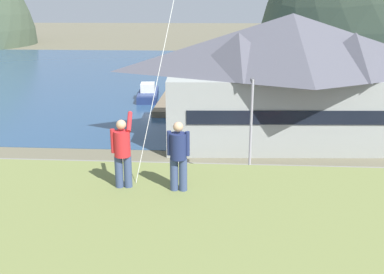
{
  "coord_description": "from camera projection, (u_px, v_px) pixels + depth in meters",
  "views": [
    {
      "loc": [
        1.46,
        -15.97,
        11.59
      ],
      "look_at": [
        -0.22,
        9.0,
        3.98
      ],
      "focal_mm": 40.36,
      "sensor_mm": 36.0,
      "label": 1
    }
  ],
  "objects": [
    {
      "name": "parked_car_front_row_red",
      "position": [
        164.0,
        250.0,
        19.44
      ],
      "size": [
        4.26,
        2.16,
        1.82
      ],
      "color": "#B28923",
      "rests_on": "parking_lot_pad"
    },
    {
      "name": "bay_water",
      "position": [
        213.0,
        75.0,
        75.98
      ],
      "size": [
        360.0,
        84.0,
        0.03
      ],
      "primitive_type": "cube",
      "color": "navy",
      "rests_on": "ground"
    },
    {
      "name": "parked_car_front_row_end",
      "position": [
        312.0,
        204.0,
        23.88
      ],
      "size": [
        4.24,
        2.12,
        1.82
      ],
      "color": "red",
      "rests_on": "parking_lot_pad"
    },
    {
      "name": "storage_shed_waterside",
      "position": [
        223.0,
        109.0,
        41.29
      ],
      "size": [
        6.81,
        5.04,
        4.12
      ],
      "color": "#338475",
      "rests_on": "ground"
    },
    {
      "name": "person_kite_flyer",
      "position": [
        122.0,
        151.0,
        10.58
      ],
      "size": [
        0.52,
        0.68,
        1.86
      ],
      "color": "#384770",
      "rests_on": "grassy_hill_foreground"
    },
    {
      "name": "person_companion",
      "position": [
        178.0,
        154.0,
        10.39
      ],
      "size": [
        0.55,
        0.4,
        1.74
      ],
      "color": "#384770",
      "rests_on": "grassy_hill_foreground"
    },
    {
      "name": "parked_car_mid_row_center",
      "position": [
        315.0,
        252.0,
        19.24
      ],
      "size": [
        4.35,
        2.37,
        1.82
      ],
      "color": "#9EA3A8",
      "rests_on": "parking_lot_pad"
    },
    {
      "name": "parking_light_pole",
      "position": [
        251.0,
        127.0,
        27.33
      ],
      "size": [
        0.24,
        0.78,
        7.19
      ],
      "color": "#ADADB2",
      "rests_on": "parking_lot_pad"
    },
    {
      "name": "moored_boat_wharfside",
      "position": [
        148.0,
        93.0,
        55.99
      ],
      "size": [
        3.26,
        7.9,
        2.16
      ],
      "color": "navy",
      "rests_on": "ground"
    },
    {
      "name": "parked_car_mid_row_far",
      "position": [
        214.0,
        208.0,
        23.4
      ],
      "size": [
        4.31,
        2.27,
        1.82
      ],
      "color": "black",
      "rests_on": "parking_lot_pad"
    },
    {
      "name": "wharf_dock",
      "position": [
        174.0,
        100.0,
        53.96
      ],
      "size": [
        3.2,
        15.84,
        0.7
      ],
      "color": "#70604C",
      "rests_on": "ground"
    },
    {
      "name": "parked_car_back_row_left",
      "position": [
        105.0,
        197.0,
        24.78
      ],
      "size": [
        4.34,
        2.34,
        1.82
      ],
      "color": "#9EA3A8",
      "rests_on": "parking_lot_pad"
    },
    {
      "name": "parking_lot_pad",
      "position": [
        191.0,
        227.0,
        23.47
      ],
      "size": [
        40.0,
        20.0,
        0.1
      ],
      "primitive_type": "cube",
      "color": "gray",
      "rests_on": "ground"
    },
    {
      "name": "moored_boat_outer_mooring",
      "position": [
        200.0,
        104.0,
        50.0
      ],
      "size": [
        2.79,
        7.13,
        2.16
      ],
      "color": "#23564C",
      "rests_on": "ground"
    },
    {
      "name": "harbor_lodge",
      "position": [
        290.0,
        74.0,
        37.67
      ],
      "size": [
        23.06,
        13.44,
        11.01
      ],
      "color": "#999E99",
      "rests_on": "ground"
    }
  ]
}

